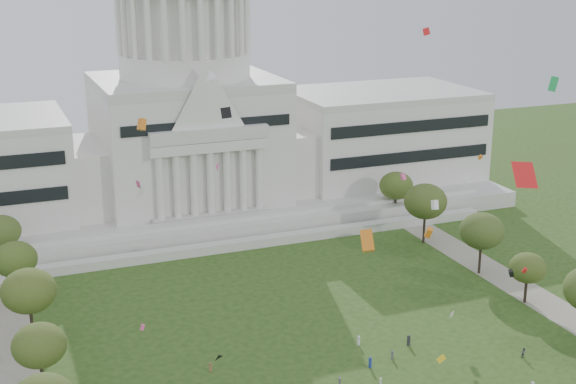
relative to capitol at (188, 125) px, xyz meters
name	(u,v)px	position (x,y,z in m)	size (l,w,h in m)	color
capitol	(188,125)	(0.00, 0.00, 0.00)	(160.00, 64.50, 91.30)	beige
path_right	(555,309)	(48.00, -83.59, -22.28)	(8.00, 160.00, 0.04)	gray
row_tree_l_3	(39,345)	(-44.09, -79.67, -14.09)	(8.12, 8.12, 11.55)	black
row_tree_r_3	(528,268)	(44.40, -79.10, -15.21)	(7.01, 7.01, 9.98)	black
row_tree_l_4	(29,291)	(-44.08, -61.17, -12.90)	(9.29, 9.29, 13.21)	black
row_tree_r_4	(482,231)	(44.76, -63.55, -13.01)	(9.19, 9.19, 13.06)	black
row_tree_l_5	(15,259)	(-45.22, -42.58, -13.88)	(8.33, 8.33, 11.85)	black
row_tree_r_5	(425,201)	(43.49, -43.40, -12.37)	(9.82, 9.82, 13.96)	black
row_tree_l_6	(1,231)	(-46.87, -24.45, -14.02)	(8.19, 8.19, 11.64)	black
row_tree_r_6	(396,186)	(45.96, -25.46, -13.79)	(8.42, 8.42, 11.97)	black
person_2	(524,353)	(30.54, -96.95, -21.38)	(0.89, 0.55, 1.83)	#4C4C51
kite_swarm	(388,210)	(-0.19, -104.86, 9.35)	(81.91, 101.30, 58.38)	orange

